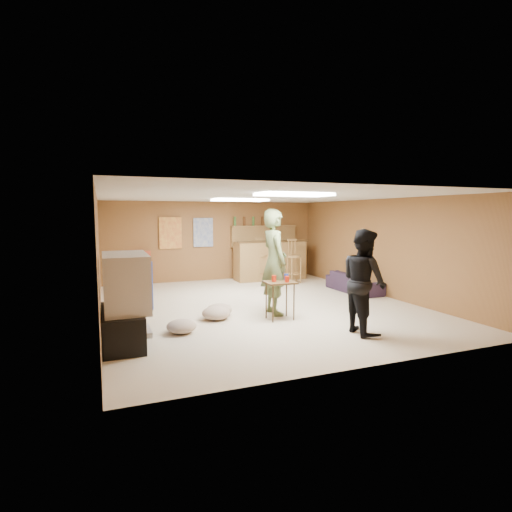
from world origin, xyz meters
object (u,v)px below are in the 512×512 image
object	(u,v)px
person_olive	(274,262)
tray_table	(280,300)
person_black	(364,281)
sofa	(354,282)
tv_body	(126,282)
bar_counter	(270,260)

from	to	relation	value
person_olive	tray_table	size ratio (longest dim) A/B	2.88
person_black	tray_table	xyz separation A→B (m)	(-0.88, 1.20, -0.48)
person_olive	sofa	distance (m)	3.02
tv_body	person_olive	distance (m)	2.79
tv_body	sofa	bearing A→B (deg)	21.20
bar_counter	tray_table	size ratio (longest dim) A/B	2.96
person_olive	person_black	size ratio (longest dim) A/B	1.19
tv_body	person_black	distance (m)	3.57
tv_body	sofa	world-z (taller)	tv_body
tv_body	tray_table	bearing A→B (deg)	8.99
person_olive	sofa	xyz separation A→B (m)	(2.65, 1.25, -0.75)
sofa	tray_table	world-z (taller)	tray_table
person_black	sofa	world-z (taller)	person_black
person_olive	tray_table	world-z (taller)	person_olive
bar_counter	person_olive	bearing A→B (deg)	-112.19
bar_counter	person_olive	size ratio (longest dim) A/B	1.03
bar_counter	sofa	distance (m)	2.68
sofa	tray_table	xyz separation A→B (m)	(-2.72, -1.65, 0.11)
bar_counter	person_black	xyz separation A→B (m)	(-0.67, -5.23, 0.27)
bar_counter	sofa	xyz separation A→B (m)	(1.17, -2.39, -0.32)
tv_body	person_olive	size ratio (longest dim) A/B	0.56
person_olive	person_black	distance (m)	1.80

